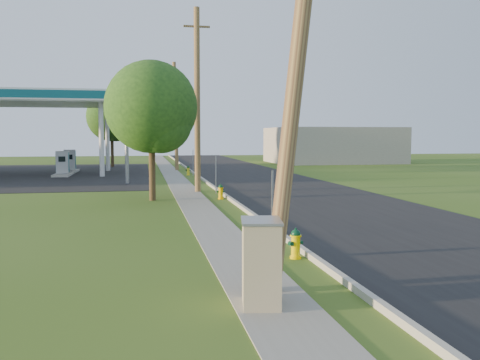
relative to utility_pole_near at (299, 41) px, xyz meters
name	(u,v)px	position (x,y,z in m)	size (l,w,h in m)	color
ground_plane	(309,275)	(0.60, 1.00, -4.80)	(140.00, 140.00, 0.00)	#315312
road	(334,207)	(5.10, 11.00, -4.79)	(8.00, 120.00, 0.02)	black
curb	(243,208)	(1.10, 11.00, -4.73)	(0.15, 120.00, 0.15)	#A5A297
sidewalk	(200,210)	(-0.65, 11.00, -4.79)	(1.50, 120.00, 0.03)	gray
utility_pole_near	(299,41)	(0.00, 0.00, 0.00)	(1.40, 0.32, 9.48)	brown
utility_pole_mid	(197,100)	(0.00, 18.00, 0.15)	(1.40, 0.32, 9.80)	brown
utility_pole_far	(176,116)	(0.00, 36.00, 0.00)	(1.40, 0.32, 9.50)	brown
sign_post_near	(272,204)	(0.85, 5.20, -3.80)	(0.05, 0.04, 2.00)	gray
sign_post_mid	(216,175)	(0.85, 17.00, -3.80)	(0.05, 0.04, 2.00)	gray
sign_post_far	(193,163)	(0.85, 29.20, -3.80)	(0.05, 0.04, 2.00)	gray
gas_canopy	(4,99)	(-13.40, 33.00, 1.09)	(18.18, 9.18, 6.40)	silver
fuel_pump_ne	(63,167)	(-8.90, 31.00, -4.08)	(1.20, 3.20, 1.90)	#A5A297
fuel_pump_se	(70,164)	(-8.90, 35.00, -4.08)	(1.20, 3.20, 1.90)	#A5A297
price_pylon	(126,98)	(-3.90, 23.50, 0.63)	(0.34, 2.04, 6.85)	gray
distant_building	(333,145)	(18.60, 46.00, -2.80)	(14.00, 10.00, 4.00)	gray
tree_verge	(153,111)	(-2.39, 14.68, -0.60)	(4.30, 4.30, 6.52)	#352719
tree_lot	(113,118)	(-5.74, 42.11, -0.05)	(4.87, 4.87, 7.38)	#352719
hydrant_near	(296,244)	(0.75, 2.50, -4.43)	(0.40, 0.35, 0.76)	#EECA00
hydrant_mid	(221,192)	(0.73, 14.56, -4.44)	(0.38, 0.34, 0.74)	#FAB701
hydrant_far	(188,171)	(0.54, 29.89, -4.44)	(0.39, 0.35, 0.75)	yellow
utility_cabinet	(261,263)	(-0.91, -0.79, -4.02)	(0.83, 1.01, 1.56)	tan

